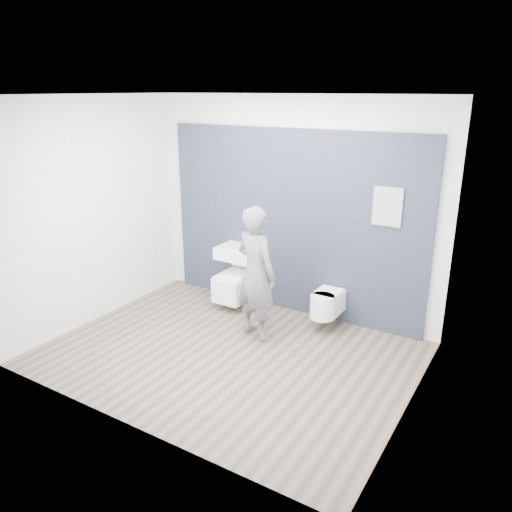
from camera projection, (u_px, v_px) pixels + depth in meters
The scene contains 8 objects.
ground at pixel (229, 354), 5.66m from camera, with size 4.00×4.00×0.00m, color brown.
room_shell at pixel (226, 204), 5.10m from camera, with size 4.00×4.00×4.00m.
tile_wall at pixel (289, 308), 6.85m from camera, with size 3.60×0.06×2.40m, color black.
washbasin at pixel (238, 252), 6.74m from camera, with size 0.55×0.41×0.41m.
toilet_square at pixel (235, 285), 6.82m from camera, with size 0.40×0.58×0.69m.
toilet_rounded at pixel (326, 304), 6.17m from camera, with size 0.32×0.54×0.29m.
info_placard at pixel (377, 331), 6.19m from camera, with size 0.34×0.03×0.45m, color silver.
visitor at pixel (256, 273), 5.83m from camera, with size 0.59×0.39×1.61m, color slate.
Camera 1 is at (2.87, -4.11, 2.86)m, focal length 35.00 mm.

